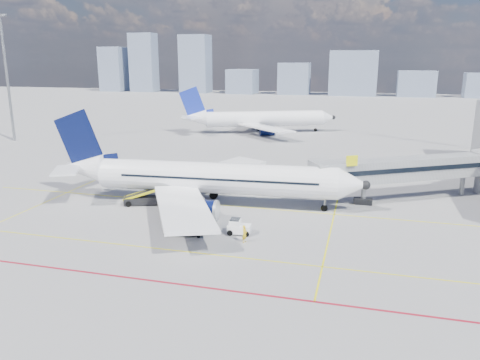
% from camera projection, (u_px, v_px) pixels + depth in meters
% --- Properties ---
extents(ground, '(420.00, 420.00, 0.00)m').
position_uv_depth(ground, '(190.00, 227.00, 47.93)').
color(ground, gray).
rests_on(ground, ground).
extents(apron_markings, '(90.00, 35.12, 0.01)m').
position_uv_depth(apron_markings, '(170.00, 240.00, 44.41)').
color(apron_markings, '#D8D50B').
rests_on(apron_markings, ground).
extents(jet_bridge, '(23.55, 15.78, 6.30)m').
position_uv_depth(jet_bridge, '(420.00, 169.00, 56.90)').
color(jet_bridge, '#919499').
rests_on(jet_bridge, ground).
extents(floodlight_mast_nw, '(3.20, 0.61, 25.45)m').
position_uv_depth(floodlight_mast_nw, '(7.00, 75.00, 95.74)').
color(floodlight_mast_nw, gray).
rests_on(floodlight_mast_nw, ground).
extents(distant_skyline, '(244.39, 14.53, 30.20)m').
position_uv_depth(distant_skyline, '(349.00, 69.00, 220.59)').
color(distant_skyline, slate).
rests_on(distant_skyline, ground).
extents(main_aircraft, '(37.52, 32.66, 10.99)m').
position_uv_depth(main_aircraft, '(203.00, 178.00, 54.77)').
color(main_aircraft, white).
rests_on(main_aircraft, ground).
extents(second_aircraft, '(35.05, 29.61, 10.85)m').
position_uv_depth(second_aircraft, '(258.00, 119.00, 108.91)').
color(second_aircraft, white).
rests_on(second_aircraft, ground).
extents(baggage_tug, '(2.34, 1.53, 1.56)m').
position_uv_depth(baggage_tug, '(238.00, 227.00, 45.89)').
color(baggage_tug, white).
rests_on(baggage_tug, ground).
extents(cargo_dolly, '(4.08, 2.28, 2.12)m').
position_uv_depth(cargo_dolly, '(185.00, 223.00, 45.64)').
color(cargo_dolly, black).
rests_on(cargo_dolly, ground).
extents(belt_loader, '(6.94, 3.84, 2.82)m').
position_uv_depth(belt_loader, '(147.00, 198.00, 55.35)').
color(belt_loader, black).
rests_on(belt_loader, ground).
extents(ramp_worker, '(0.56, 0.70, 1.66)m').
position_uv_depth(ramp_worker, '(245.00, 234.00, 43.81)').
color(ramp_worker, yellow).
rests_on(ramp_worker, ground).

